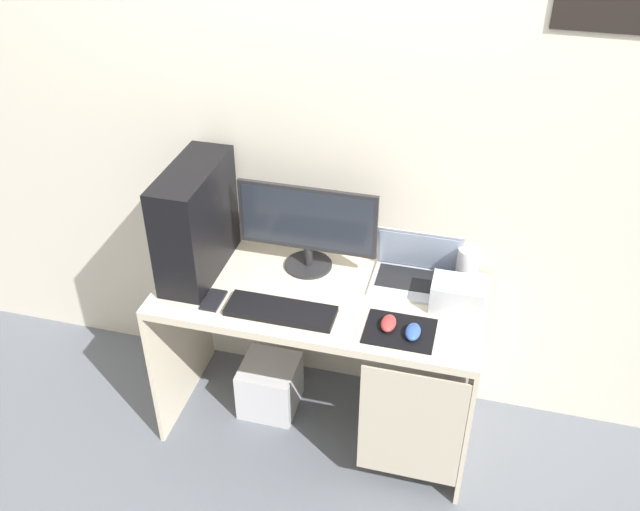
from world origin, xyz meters
TOP-DOWN VIEW (x-y plane):
  - ground_plane at (0.00, 0.00)m, footprint 8.00×8.00m
  - wall_back at (0.00, 0.34)m, footprint 4.00×0.05m
  - desk at (0.02, -0.01)m, footprint 1.30×0.59m
  - pc_tower at (-0.52, 0.04)m, footprint 0.18×0.47m
  - monitor at (-0.09, 0.16)m, footprint 0.57×0.20m
  - laptop at (0.36, 0.17)m, footprint 0.35×0.24m
  - speaker at (0.55, 0.20)m, footprint 0.09×0.09m
  - projector at (0.53, 0.04)m, footprint 0.20×0.14m
  - keyboard at (-0.11, -0.16)m, footprint 0.42×0.14m
  - mousepad at (0.34, -0.15)m, footprint 0.26×0.20m
  - mouse_left at (0.30, -0.14)m, footprint 0.06×0.10m
  - mouse_right at (0.39, -0.17)m, footprint 0.06×0.10m
  - cell_phone at (-0.39, -0.16)m, footprint 0.07×0.13m
  - subwoofer at (-0.25, 0.03)m, footprint 0.25×0.25m

SIDE VIEW (x-z plane):
  - ground_plane at x=0.00m, z-range 0.00..0.00m
  - subwoofer at x=-0.25m, z-range 0.00..0.25m
  - desk at x=0.02m, z-range 0.21..0.95m
  - mousepad at x=0.34m, z-range 0.73..0.74m
  - cell_phone at x=-0.39m, z-range 0.73..0.74m
  - keyboard at x=-0.11m, z-range 0.73..0.76m
  - mouse_left at x=0.30m, z-range 0.74..0.77m
  - mouse_right at x=0.39m, z-range 0.74..0.77m
  - laptop at x=0.36m, z-range 0.67..0.89m
  - projector at x=0.53m, z-range 0.73..0.85m
  - speaker at x=0.55m, z-range 0.73..0.90m
  - monitor at x=-0.09m, z-range 0.75..1.13m
  - pc_tower at x=-0.52m, z-range 0.73..1.20m
  - wall_back at x=0.00m, z-range 0.00..2.60m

